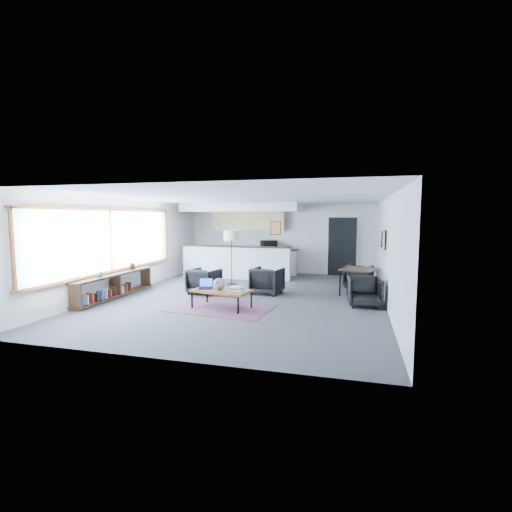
% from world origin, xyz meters
% --- Properties ---
extents(room, '(7.02, 9.02, 2.62)m').
position_xyz_m(room, '(0.00, 0.00, 1.30)').
color(room, '#464648').
rests_on(room, ground).
extents(window, '(0.10, 5.95, 1.66)m').
position_xyz_m(window, '(-3.46, -0.90, 1.46)').
color(window, '#8CBFFF').
rests_on(window, room).
extents(console, '(0.35, 3.00, 0.80)m').
position_xyz_m(console, '(-3.30, -1.05, 0.33)').
color(console, '#332112').
rests_on(console, floor).
extents(kitchenette, '(4.20, 1.96, 2.60)m').
position_xyz_m(kitchenette, '(-1.20, 3.71, 1.38)').
color(kitchenette, white).
rests_on(kitchenette, floor).
extents(doorway, '(1.10, 0.12, 2.15)m').
position_xyz_m(doorway, '(2.30, 4.42, 1.07)').
color(doorway, black).
rests_on(doorway, room).
extents(track_light, '(1.60, 0.07, 0.15)m').
position_xyz_m(track_light, '(-0.59, 2.20, 2.53)').
color(track_light, silver).
rests_on(track_light, room).
extents(wall_art_lower, '(0.03, 0.38, 0.48)m').
position_xyz_m(wall_art_lower, '(3.47, 0.40, 1.55)').
color(wall_art_lower, black).
rests_on(wall_art_lower, room).
extents(wall_art_upper, '(0.03, 0.34, 0.44)m').
position_xyz_m(wall_art_upper, '(3.47, 1.70, 1.50)').
color(wall_art_upper, black).
rests_on(wall_art_upper, room).
extents(kilim_rug, '(2.42, 1.76, 0.01)m').
position_xyz_m(kilim_rug, '(-0.20, -1.34, 0.01)').
color(kilim_rug, '#5F314A').
rests_on(kilim_rug, floor).
extents(coffee_table, '(1.46, 0.98, 0.44)m').
position_xyz_m(coffee_table, '(-0.20, -1.34, 0.40)').
color(coffee_table, brown).
rests_on(coffee_table, floor).
extents(laptop, '(0.38, 0.34, 0.23)m').
position_xyz_m(laptop, '(-0.63, -1.26, 0.50)').
color(laptop, black).
rests_on(laptop, coffee_table).
extents(ceramic_pot, '(0.27, 0.27, 0.27)m').
position_xyz_m(ceramic_pot, '(-0.25, -1.37, 0.57)').
color(ceramic_pot, gray).
rests_on(ceramic_pot, coffee_table).
extents(book_stack, '(0.36, 0.31, 0.10)m').
position_xyz_m(book_stack, '(0.17, -1.35, 0.48)').
color(book_stack, silver).
rests_on(book_stack, coffee_table).
extents(coaster, '(0.12, 0.12, 0.01)m').
position_xyz_m(coaster, '(-0.18, -1.54, 0.44)').
color(coaster, '#E5590C').
rests_on(coaster, coffee_table).
extents(armchair_left, '(0.86, 0.83, 0.77)m').
position_xyz_m(armchair_left, '(-1.25, 0.09, 0.39)').
color(armchair_left, black).
rests_on(armchair_left, floor).
extents(armchair_right, '(0.88, 0.84, 0.80)m').
position_xyz_m(armchair_right, '(0.43, 0.55, 0.40)').
color(armchair_right, black).
rests_on(armchair_right, floor).
extents(floor_lamp, '(0.56, 0.56, 1.70)m').
position_xyz_m(floor_lamp, '(-0.99, 1.69, 1.48)').
color(floor_lamp, black).
rests_on(floor_lamp, floor).
extents(dining_table, '(1.09, 1.09, 0.73)m').
position_xyz_m(dining_table, '(2.87, 1.00, 0.66)').
color(dining_table, '#332112').
rests_on(dining_table, floor).
extents(dining_chair_near, '(0.71, 0.68, 0.66)m').
position_xyz_m(dining_chair_near, '(3.00, -0.29, 0.33)').
color(dining_chair_near, black).
rests_on(dining_chair_near, floor).
extents(dining_chair_far, '(0.76, 0.74, 0.65)m').
position_xyz_m(dining_chair_far, '(2.88, 2.18, 0.32)').
color(dining_chair_far, black).
rests_on(dining_chair_far, floor).
extents(microwave, '(0.57, 0.33, 0.39)m').
position_xyz_m(microwave, '(-0.37, 4.15, 1.12)').
color(microwave, black).
rests_on(microwave, kitchenette).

